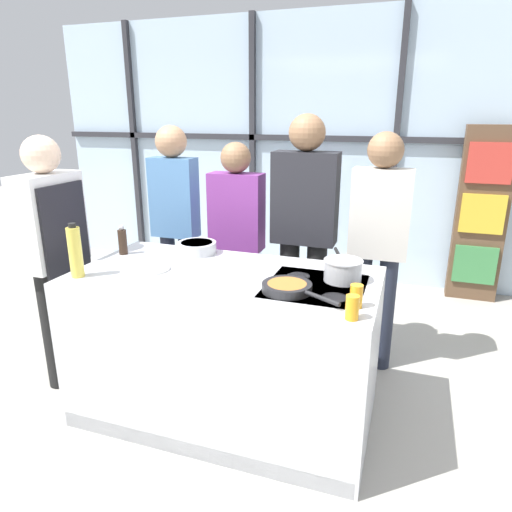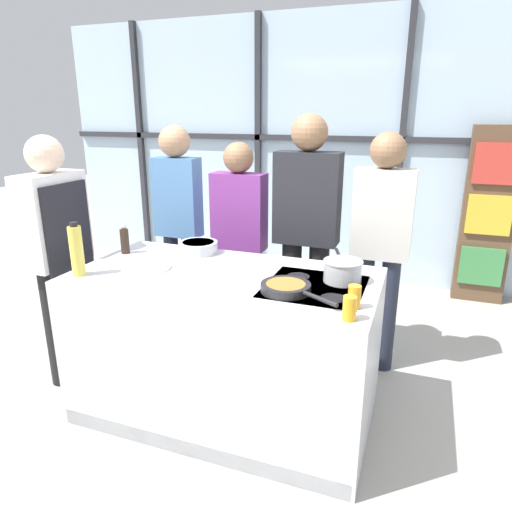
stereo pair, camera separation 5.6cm
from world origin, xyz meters
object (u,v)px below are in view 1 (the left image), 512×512
(white_plate, at_px, (150,269))
(mixing_bowl, at_px, (197,247))
(spectator_far_right, at_px, (378,238))
(pepper_grinder, at_px, (123,241))
(spectator_far_left, at_px, (175,217))
(spectator_center_right, at_px, (304,225))
(spectator_center_left, at_px, (237,234))
(frying_pan, at_px, (288,287))
(chef, at_px, (55,250))
(saucepan, at_px, (343,270))
(juice_glass_near, at_px, (352,307))
(oil_bottle, at_px, (75,252))
(juice_glass_far, at_px, (356,296))

(white_plate, bearing_deg, mixing_bowl, 74.10)
(spectator_far_right, distance_m, pepper_grinder, 1.72)
(spectator_far_left, bearing_deg, spectator_center_right, -180.00)
(spectator_center_left, height_order, pepper_grinder, spectator_center_left)
(spectator_far_left, bearing_deg, spectator_center_left, -180.00)
(spectator_center_left, bearing_deg, frying_pan, 124.09)
(chef, xyz_separation_m, mixing_bowl, (0.87, 0.33, 0.01))
(spectator_far_left, distance_m, saucepan, 1.62)
(spectator_center_left, height_order, white_plate, spectator_center_left)
(frying_pan, relative_size, mixing_bowl, 1.70)
(pepper_grinder, xyz_separation_m, juice_glass_near, (1.55, -0.51, -0.03))
(spectator_far_left, distance_m, spectator_far_right, 1.57)
(pepper_grinder, bearing_deg, spectator_center_right, 34.27)
(oil_bottle, bearing_deg, saucepan, 16.50)
(spectator_center_right, relative_size, saucepan, 4.66)
(spectator_center_left, height_order, spectator_far_right, spectator_far_right)
(spectator_far_left, height_order, white_plate, spectator_far_left)
(spectator_far_right, xyz_separation_m, white_plate, (-1.23, -0.93, -0.06))
(juice_glass_near, bearing_deg, juice_glass_far, 90.00)
(spectator_far_left, height_order, saucepan, spectator_far_left)
(spectator_far_right, relative_size, mixing_bowl, 6.58)
(juice_glass_far, bearing_deg, spectator_center_right, 115.23)
(oil_bottle, distance_m, pepper_grinder, 0.46)
(spectator_far_left, relative_size, spectator_far_right, 1.02)
(spectator_center_right, relative_size, frying_pan, 4.13)
(spectator_far_right, distance_m, oil_bottle, 1.95)
(white_plate, bearing_deg, juice_glass_far, -7.24)
(chef, height_order, white_plate, chef)
(spectator_far_left, xyz_separation_m, frying_pan, (1.20, -1.00, -0.08))
(chef, xyz_separation_m, oil_bottle, (0.43, -0.30, 0.12))
(spectator_center_right, relative_size, white_plate, 7.78)
(frying_pan, bearing_deg, spectator_center_left, 124.09)
(spectator_far_right, bearing_deg, pepper_grinder, 24.41)
(spectator_far_left, distance_m, juice_glass_far, 1.90)
(saucepan, xyz_separation_m, white_plate, (-1.10, -0.19, -0.06))
(juice_glass_near, bearing_deg, spectator_far_right, 89.40)
(spectator_center_left, height_order, frying_pan, spectator_center_left)
(chef, distance_m, spectator_far_left, 0.96)
(oil_bottle, bearing_deg, juice_glass_near, -2.17)
(oil_bottle, distance_m, juice_glass_near, 1.55)
(spectator_far_right, relative_size, saucepan, 4.37)
(oil_bottle, xyz_separation_m, juice_glass_near, (1.54, -0.06, -0.09))
(oil_bottle, bearing_deg, pepper_grinder, 91.26)
(white_plate, distance_m, juice_glass_far, 1.23)
(frying_pan, relative_size, pepper_grinder, 2.22)
(frying_pan, bearing_deg, spectator_far_left, 140.23)
(chef, distance_m, juice_glass_far, 1.99)
(frying_pan, bearing_deg, chef, 175.27)
(spectator_center_left, xyz_separation_m, pepper_grinder, (-0.52, -0.71, 0.08))
(frying_pan, distance_m, juice_glass_far, 0.37)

